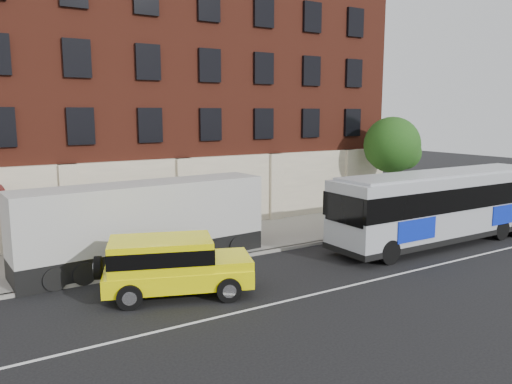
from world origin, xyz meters
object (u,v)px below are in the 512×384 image
sign_pole (31,254)px  city_bus (443,204)px  shipping_container (145,225)px  street_tree (393,147)px  yellow_suv (171,263)px

sign_pole → city_bus: size_ratio=0.19×
city_bus → shipping_container: bearing=163.4°
sign_pole → city_bus: bearing=-9.5°
street_tree → city_bus: bearing=-115.5°
sign_pole → street_tree: bearing=8.6°
sign_pole → street_tree: 22.49m
city_bus → yellow_suv: bearing=179.3°
yellow_suv → shipping_container: size_ratio=0.52×
city_bus → shipping_container: city_bus is taller
street_tree → city_bus: street_tree is taller
street_tree → sign_pole: bearing=-171.4°
sign_pole → shipping_container: shipping_container is taller
street_tree → yellow_suv: size_ratio=1.08×
street_tree → city_bus: size_ratio=0.46×
shipping_container → sign_pole: bearing=-167.2°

